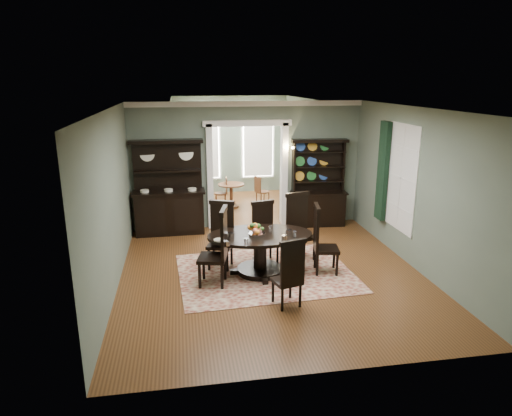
# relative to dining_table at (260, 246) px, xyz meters

# --- Properties ---
(room) EXTENTS (5.51, 6.01, 3.01)m
(room) POSITION_rel_dining_table_xyz_m (0.20, -0.06, 1.05)
(room) COLOR brown
(room) RESTS_ON ground
(parlor) EXTENTS (3.51, 3.50, 3.01)m
(parlor) POSITION_rel_dining_table_xyz_m (0.20, 5.43, 0.99)
(parlor) COLOR brown
(parlor) RESTS_ON ground
(doorway_trim) EXTENTS (2.08, 0.25, 2.57)m
(doorway_trim) POSITION_rel_dining_table_xyz_m (0.20, 2.90, 1.09)
(doorway_trim) COLOR white
(doorway_trim) RESTS_ON floor
(right_window) EXTENTS (0.15, 1.47, 2.12)m
(right_window) POSITION_rel_dining_table_xyz_m (2.89, 0.83, 1.07)
(right_window) COLOR white
(right_window) RESTS_ON wall_right
(wall_sconce) EXTENTS (0.27, 0.21, 0.21)m
(wall_sconce) POSITION_rel_dining_table_xyz_m (1.15, 2.75, 1.36)
(wall_sconce) COLOR gold
(wall_sconce) RESTS_ON back_wall_right
(rug) EXTENTS (3.30, 2.64, 0.01)m
(rug) POSITION_rel_dining_table_xyz_m (0.10, -0.04, -0.52)
(rug) COLOR maroon
(rug) RESTS_ON floor
(dining_table) EXTENTS (1.95, 1.82, 0.76)m
(dining_table) POSITION_rel_dining_table_xyz_m (0.00, 0.00, 0.00)
(dining_table) COLOR black
(dining_table) RESTS_ON rug
(centerpiece) EXTENTS (1.50, 0.96, 0.25)m
(centerpiece) POSITION_rel_dining_table_xyz_m (-0.07, -0.07, 0.30)
(centerpiece) COLOR white
(centerpiece) RESTS_ON dining_table
(chair_far_left) EXTENTS (0.60, 0.58, 1.28)m
(chair_far_left) POSITION_rel_dining_table_xyz_m (-0.67, 0.46, 0.14)
(chair_far_left) COLOR black
(chair_far_left) RESTS_ON rug
(chair_far_mid) EXTENTS (0.53, 0.51, 1.22)m
(chair_far_mid) POSITION_rel_dining_table_xyz_m (0.18, 0.56, 0.11)
(chair_far_mid) COLOR black
(chair_far_mid) RESTS_ON rug
(chair_far_right) EXTENTS (0.60, 0.58, 1.33)m
(chair_far_right) POSITION_rel_dining_table_xyz_m (0.90, 0.64, 0.17)
(chair_far_right) COLOR black
(chair_far_right) RESTS_ON rug
(chair_end_left) EXTENTS (0.59, 0.61, 1.39)m
(chair_end_left) POSITION_rel_dining_table_xyz_m (-0.79, -0.38, 0.20)
(chair_end_left) COLOR black
(chair_end_left) RESTS_ON rug
(chair_end_right) EXTENTS (0.53, 0.55, 1.30)m
(chair_end_right) POSITION_rel_dining_table_xyz_m (1.10, -0.16, 0.15)
(chair_end_right) COLOR black
(chair_end_right) RESTS_ON rug
(chair_near) EXTENTS (0.52, 0.50, 1.15)m
(chair_near) POSITION_rel_dining_table_xyz_m (0.22, -1.40, 0.08)
(chair_near) COLOR black
(chair_near) RESTS_ON rug
(sideboard) EXTENTS (1.66, 0.60, 2.17)m
(sideboard) POSITION_rel_dining_table_xyz_m (-1.67, 2.65, 0.23)
(sideboard) COLOR black
(sideboard) RESTS_ON floor
(welsh_dresser) EXTENTS (1.39, 0.60, 2.11)m
(welsh_dresser) POSITION_rel_dining_table_xyz_m (1.92, 2.67, 0.23)
(welsh_dresser) COLOR black
(welsh_dresser) RESTS_ON floor
(parlor_table) EXTENTS (0.73, 0.73, 0.67)m
(parlor_table) POSITION_rel_dining_table_xyz_m (-0.01, 4.59, -0.09)
(parlor_table) COLOR brown
(parlor_table) RESTS_ON parlor_floor
(parlor_chair_left) EXTENTS (0.36, 0.36, 0.86)m
(parlor_chair_left) POSITION_rel_dining_table_xyz_m (-0.24, 4.61, -0.07)
(parlor_chair_left) COLOR brown
(parlor_chair_left) RESTS_ON parlor_floor
(parlor_chair_right) EXTENTS (0.41, 0.40, 0.87)m
(parlor_chair_right) POSITION_rel_dining_table_xyz_m (0.83, 4.56, -0.07)
(parlor_chair_right) COLOR brown
(parlor_chair_right) RESTS_ON parlor_floor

